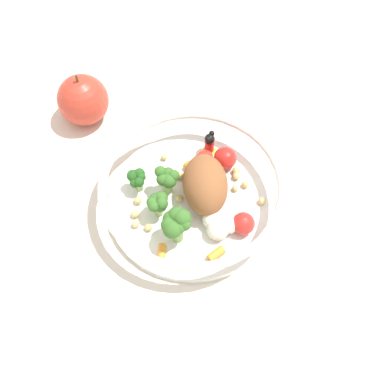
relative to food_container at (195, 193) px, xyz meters
The scene contains 3 objects.
ground_plane 0.03m from the food_container, 58.41° to the left, with size 2.40×2.40×0.00m, color silver.
food_container is the anchor object (origin of this frame).
loose_apple 0.23m from the food_container, 156.29° to the right, with size 0.08×0.08×0.09m.
Camera 1 is at (0.30, -0.14, 0.57)m, focal length 44.14 mm.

